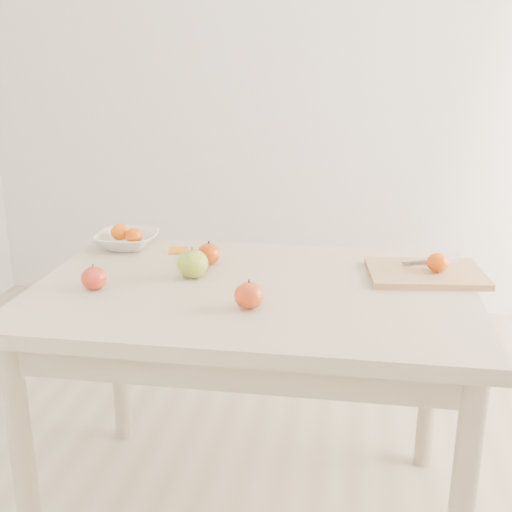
# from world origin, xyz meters

# --- Properties ---
(table) EXTENTS (1.20, 0.80, 0.75)m
(table) POSITION_xyz_m (0.00, 0.00, 0.65)
(table) COLOR beige
(table) RESTS_ON ground
(cutting_board) EXTENTS (0.34, 0.27, 0.02)m
(cutting_board) POSITION_xyz_m (0.47, 0.15, 0.76)
(cutting_board) COLOR tan
(cutting_board) RESTS_ON table
(board_tangerine) EXTENTS (0.06, 0.06, 0.05)m
(board_tangerine) POSITION_xyz_m (0.50, 0.14, 0.80)
(board_tangerine) COLOR #C74607
(board_tangerine) RESTS_ON cutting_board
(fruit_bowl) EXTENTS (0.20, 0.20, 0.05)m
(fruit_bowl) POSITION_xyz_m (-0.46, 0.29, 0.77)
(fruit_bowl) COLOR white
(fruit_bowl) RESTS_ON table
(bowl_tangerine_near) EXTENTS (0.06, 0.06, 0.05)m
(bowl_tangerine_near) POSITION_xyz_m (-0.49, 0.30, 0.80)
(bowl_tangerine_near) COLOR #E65308
(bowl_tangerine_near) RESTS_ON fruit_bowl
(bowl_tangerine_far) EXTENTS (0.06, 0.06, 0.05)m
(bowl_tangerine_far) POSITION_xyz_m (-0.43, 0.28, 0.80)
(bowl_tangerine_far) COLOR red
(bowl_tangerine_far) RESTS_ON fruit_bowl
(orange_peel_a) EXTENTS (0.07, 0.06, 0.01)m
(orange_peel_a) POSITION_xyz_m (-0.28, 0.26, 0.75)
(orange_peel_a) COLOR orange
(orange_peel_a) RESTS_ON table
(orange_peel_b) EXTENTS (0.05, 0.04, 0.01)m
(orange_peel_b) POSITION_xyz_m (-0.22, 0.25, 0.75)
(orange_peel_b) COLOR orange
(orange_peel_b) RESTS_ON table
(paring_knife) EXTENTS (0.16, 0.08, 0.01)m
(paring_knife) POSITION_xyz_m (0.52, 0.22, 0.78)
(paring_knife) COLOR silver
(paring_knife) RESTS_ON cutting_board
(apple_green) EXTENTS (0.09, 0.09, 0.08)m
(apple_green) POSITION_xyz_m (-0.18, 0.04, 0.79)
(apple_green) COLOR olive
(apple_green) RESTS_ON table
(apple_red_e) EXTENTS (0.08, 0.08, 0.07)m
(apple_red_e) POSITION_xyz_m (0.01, -0.16, 0.78)
(apple_red_e) COLOR maroon
(apple_red_e) RESTS_ON table
(apple_red_d) EXTENTS (0.07, 0.07, 0.06)m
(apple_red_d) POSITION_xyz_m (-0.42, -0.09, 0.78)
(apple_red_d) COLOR maroon
(apple_red_d) RESTS_ON table
(apple_red_a) EXTENTS (0.07, 0.07, 0.06)m
(apple_red_a) POSITION_xyz_m (-0.16, 0.17, 0.78)
(apple_red_a) COLOR #9E1A08
(apple_red_a) RESTS_ON table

